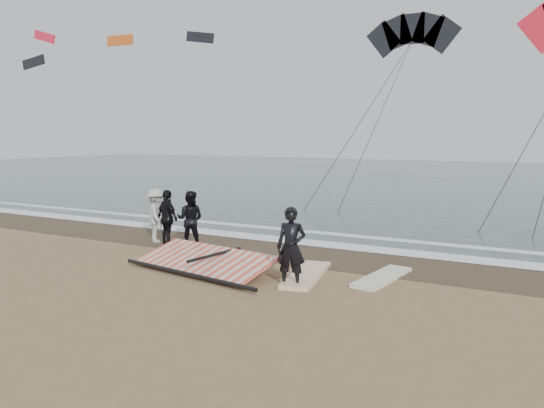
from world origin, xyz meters
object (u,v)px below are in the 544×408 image
Objects in this scene: man_main at (291,247)px; board_white at (307,275)px; board_cream at (382,277)px; sail_rig at (206,262)px.

man_main is 0.74× the size of board_white.
board_white is 1.79m from board_cream.
sail_rig is (-4.21, -1.21, 0.15)m from board_cream.
board_white is (-0.04, 0.95, -0.86)m from man_main.
sail_rig is (-2.53, -0.56, 0.15)m from board_white.
man_main is 0.43× the size of sail_rig.
board_white is at bearing 80.29° from man_main.
board_cream is 4.38m from sail_rig.
sail_rig reaches higher than board_white.
man_main is at bearing -8.70° from sail_rig.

